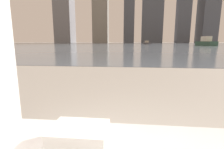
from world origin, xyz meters
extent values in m
cube|color=white|center=(-0.08, 0.84, 0.58)|extent=(0.24, 0.18, 0.04)
cube|color=white|center=(-0.08, 0.84, 0.62)|extent=(0.24, 0.18, 0.04)
cube|color=slate|center=(0.00, 62.00, 0.01)|extent=(180.00, 110.00, 0.01)
cube|color=#4C4C51|center=(5.55, 61.47, 0.30)|extent=(2.59, 3.45, 0.58)
cube|color=#B2A893|center=(5.55, 61.47, 0.92)|extent=(1.32, 1.49, 0.66)
cube|color=#335647|center=(17.12, 42.46, 0.50)|extent=(3.03, 5.90, 0.98)
cube|color=silver|center=(17.12, 42.46, 1.56)|extent=(1.80, 2.35, 1.13)
cube|color=#4C515B|center=(32.44, 118.00, 24.42)|extent=(7.88, 6.73, 48.85)
camera|label=1|loc=(0.14, 0.16, 1.01)|focal=28.00mm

